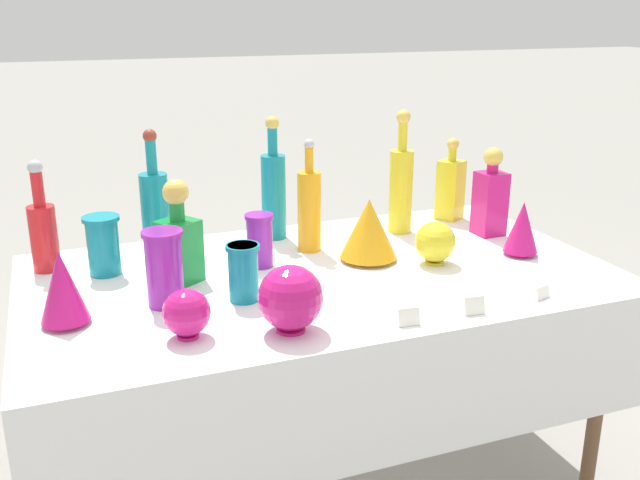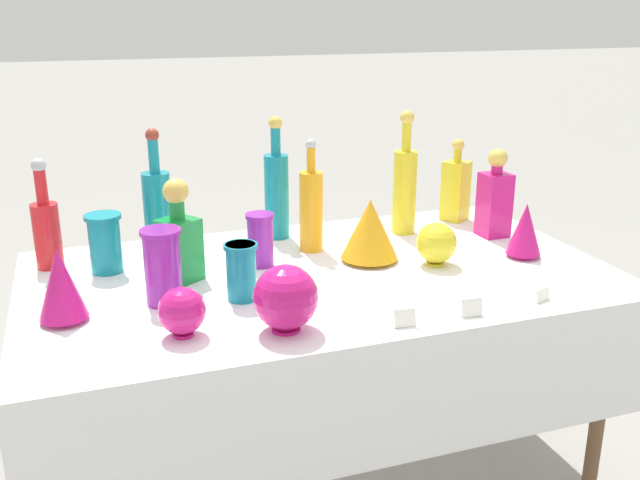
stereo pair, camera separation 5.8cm
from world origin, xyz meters
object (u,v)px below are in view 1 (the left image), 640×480
at_px(tall_bottle_4, 309,208).
at_px(slender_vase_2, 243,270).
at_px(slender_vase_1, 103,243).
at_px(tall_bottle_3, 43,231).
at_px(square_decanter_0, 451,187).
at_px(tall_bottle_1, 155,211).
at_px(slender_vase_0, 164,266).
at_px(square_decanter_2, 179,240).
at_px(tall_bottle_0, 401,185).
at_px(fluted_vase_1, 369,229).
at_px(round_bowl_2, 435,242).
at_px(square_decanter_1, 490,197).
at_px(round_bowl_0, 290,298).
at_px(tall_bottle_2, 274,191).
at_px(cardboard_box_behind_left, 156,329).
at_px(slender_vase_3, 260,239).
at_px(round_bowl_1, 186,313).
at_px(fluted_vase_0, 522,228).
at_px(fluted_vase_2, 62,287).

distance_m(tall_bottle_4, slender_vase_2, 0.45).
distance_m(tall_bottle_4, slender_vase_1, 0.63).
relative_size(tall_bottle_3, square_decanter_0, 1.11).
distance_m(tall_bottle_1, slender_vase_0, 0.38).
bearing_deg(square_decanter_2, tall_bottle_0, 14.07).
height_order(slender_vase_2, fluted_vase_1, fluted_vase_1).
bearing_deg(round_bowl_2, square_decanter_1, 31.27).
distance_m(square_decanter_0, round_bowl_2, 0.50).
xyz_separation_m(tall_bottle_3, square_decanter_1, (1.42, -0.17, 0.01)).
xyz_separation_m(tall_bottle_3, slender_vase_0, (0.29, -0.39, -0.01)).
bearing_deg(slender_vase_2, round_bowl_0, -76.20).
relative_size(tall_bottle_2, cardboard_box_behind_left, 0.68).
height_order(tall_bottle_1, slender_vase_0, tall_bottle_1).
height_order(tall_bottle_0, slender_vase_1, tall_bottle_0).
height_order(square_decanter_1, slender_vase_3, square_decanter_1).
distance_m(slender_vase_3, round_bowl_1, 0.50).
xyz_separation_m(fluted_vase_0, cardboard_box_behind_left, (-1.01, 1.08, -0.66)).
relative_size(square_decanter_1, slender_vase_2, 1.93).
bearing_deg(tall_bottle_0, slender_vase_3, -163.88).
height_order(tall_bottle_2, tall_bottle_4, tall_bottle_2).
bearing_deg(slender_vase_1, slender_vase_0, -66.06).
bearing_deg(fluted_vase_0, round_bowl_1, -169.04).
xyz_separation_m(fluted_vase_2, round_bowl_0, (0.51, -0.23, -0.01)).
relative_size(tall_bottle_4, round_bowl_1, 2.95).
bearing_deg(slender_vase_1, fluted_vase_1, -12.36).
xyz_separation_m(tall_bottle_2, square_decanter_0, (0.67, -0.02, -0.04)).
height_order(square_decanter_1, slender_vase_0, square_decanter_1).
distance_m(tall_bottle_1, tall_bottle_4, 0.47).
xyz_separation_m(fluted_vase_0, fluted_vase_2, (-1.35, -0.03, 0.01)).
height_order(slender_vase_2, cardboard_box_behind_left, slender_vase_2).
distance_m(slender_vase_1, fluted_vase_1, 0.78).
height_order(fluted_vase_2, round_bowl_1, fluted_vase_2).
distance_m(round_bowl_1, round_bowl_2, 0.83).
distance_m(tall_bottle_2, fluted_vase_0, 0.81).
distance_m(fluted_vase_1, cardboard_box_behind_left, 1.29).
bearing_deg(round_bowl_2, tall_bottle_4, 140.60).
bearing_deg(fluted_vase_1, tall_bottle_1, 157.56).
xyz_separation_m(fluted_vase_2, cardboard_box_behind_left, (0.35, 1.12, -0.67)).
distance_m(tall_bottle_0, tall_bottle_3, 1.15).
distance_m(slender_vase_0, round_bowl_1, 0.22).
distance_m(tall_bottle_3, square_decanter_0, 1.39).
bearing_deg(square_decanter_1, tall_bottle_2, 162.16).
bearing_deg(square_decanter_1, square_decanter_0, 98.09).
bearing_deg(tall_bottle_0, slender_vase_1, -176.57).
bearing_deg(tall_bottle_0, square_decanter_0, 17.37).
xyz_separation_m(slender_vase_0, cardboard_box_behind_left, (0.09, 1.08, -0.68)).
distance_m(fluted_vase_0, fluted_vase_2, 1.36).
distance_m(tall_bottle_1, round_bowl_0, 0.68).
xyz_separation_m(square_decanter_1, fluted_vase_2, (-1.38, -0.25, -0.03)).
relative_size(tall_bottle_1, fluted_vase_2, 2.10).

